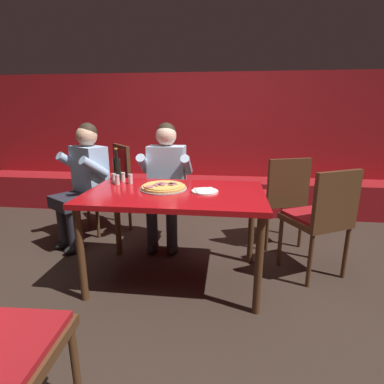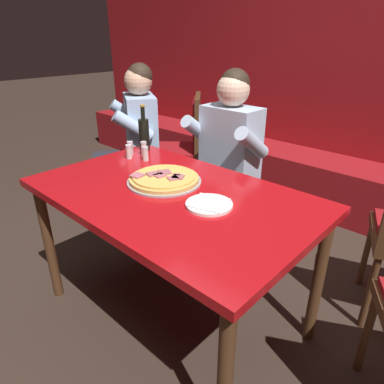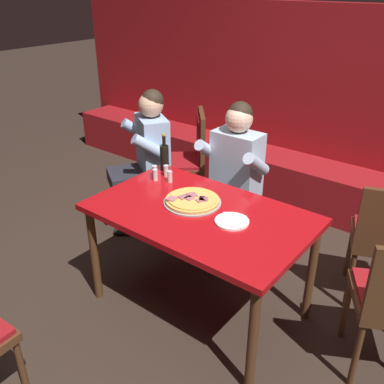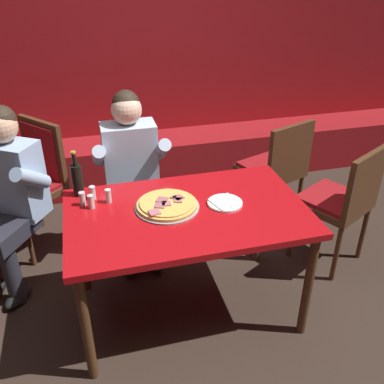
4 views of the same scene
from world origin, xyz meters
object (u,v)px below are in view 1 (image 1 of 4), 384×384
pizza (163,187)px  dining_chair_side_aisle (322,214)px  dining_chair_near_right (113,181)px  shaker_oregano (123,178)px  dining_chair_by_booth (281,194)px  diner_seated_blue_shirt (165,180)px  plate_white_paper (205,191)px  shaker_red_pepper_flakes (131,179)px  beer_bottle (117,168)px  shaker_black_pepper (117,180)px  shaker_parmesan (114,179)px  main_dining_table (175,201)px  diner_standing_companion (83,180)px

pizza → dining_chair_side_aisle: dining_chair_side_aisle is taller
dining_chair_near_right → shaker_oregano: bearing=-62.1°
dining_chair_by_booth → diner_seated_blue_shirt: bearing=-174.5°
dining_chair_by_booth → plate_white_paper: bearing=-132.2°
shaker_red_pepper_flakes → beer_bottle: bearing=141.2°
shaker_oregano → diner_seated_blue_shirt: diner_seated_blue_shirt is taller
diner_seated_blue_shirt → dining_chair_side_aisle: size_ratio=1.34×
plate_white_paper → shaker_black_pepper: size_ratio=2.44×
shaker_parmesan → beer_bottle: bearing=97.8°
plate_white_paper → pizza: bearing=172.0°
plate_white_paper → dining_chair_near_right: size_ratio=0.21×
main_dining_table → beer_bottle: 0.72m
main_dining_table → shaker_oregano: shaker_oregano is taller
pizza → shaker_black_pepper: (-0.43, 0.11, 0.02)m
beer_bottle → dining_chair_near_right: beer_bottle is taller
shaker_parmesan → main_dining_table: bearing=-20.0°
pizza → dining_chair_side_aisle: size_ratio=0.40×
pizza → plate_white_paper: bearing=-8.0°
dining_chair_side_aisle → main_dining_table: bearing=-170.4°
pizza → beer_bottle: 0.58m
shaker_red_pepper_flakes → dining_chair_by_booth: 1.54m
plate_white_paper → diner_standing_companion: 1.42m
dining_chair_side_aisle → beer_bottle: bearing=175.5°
main_dining_table → shaker_parmesan: (-0.58, 0.21, 0.12)m
beer_bottle → shaker_red_pepper_flakes: size_ratio=3.40×
dining_chair_side_aisle → dining_chair_by_booth: size_ratio=1.00×
shaker_red_pepper_flakes → shaker_oregano: bearing=145.1°
shaker_oregano → diner_seated_blue_shirt: 0.53m
shaker_oregano → shaker_red_pepper_flakes: 0.11m
diner_seated_blue_shirt → dining_chair_by_booth: diner_seated_blue_shirt is taller
shaker_oregano → shaker_black_pepper: size_ratio=1.00×
shaker_oregano → dining_chair_by_booth: bearing=20.0°
main_dining_table → shaker_oregano: size_ratio=16.28×
shaker_black_pepper → diner_seated_blue_shirt: size_ratio=0.07×
pizza → diner_seated_blue_shirt: (-0.12, 0.64, -0.09)m
beer_bottle → shaker_red_pepper_flakes: (0.17, -0.14, -0.07)m
main_dining_table → shaker_black_pepper: shaker_black_pepper is taller
shaker_parmesan → dining_chair_side_aisle: 1.80m
diner_seated_blue_shirt → diner_standing_companion: size_ratio=1.00×
plate_white_paper → dining_chair_side_aisle: dining_chair_side_aisle is taller
pizza → dining_chair_near_right: dining_chair_near_right is taller
beer_bottle → shaker_oregano: beer_bottle is taller
pizza → dining_chair_near_right: 1.32m
pizza → diner_standing_companion: diner_standing_companion is taller
plate_white_paper → beer_bottle: size_ratio=0.72×
main_dining_table → plate_white_paper: bearing=2.2°
main_dining_table → pizza: (-0.11, 0.06, 0.10)m
shaker_parmesan → shaker_black_pepper: same height
main_dining_table → shaker_parmesan: size_ratio=16.28×
shaker_red_pepper_flakes → dining_chair_side_aisle: dining_chair_side_aisle is taller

